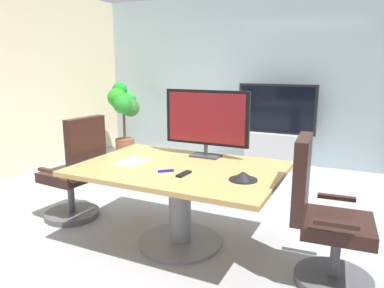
{
  "coord_description": "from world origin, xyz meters",
  "views": [
    {
      "loc": [
        1.42,
        -2.85,
        1.58
      ],
      "look_at": [
        0.01,
        0.08,
        0.88
      ],
      "focal_mm": 33.75,
      "sensor_mm": 36.0,
      "label": 1
    }
  ],
  "objects_px": {
    "office_chair_right": "(324,224)",
    "potted_plant": "(124,110)",
    "conference_phone": "(243,176)",
    "remote_control": "(184,174)",
    "office_chair_left": "(76,177)",
    "conference_table": "(180,187)",
    "wall_display_unit": "(275,140)",
    "tv_monitor": "(206,119)"
  },
  "relations": [
    {
      "from": "office_chair_left",
      "to": "tv_monitor",
      "type": "xyz_separation_m",
      "value": [
        1.28,
        0.41,
        0.63
      ]
    },
    {
      "from": "conference_table",
      "to": "conference_phone",
      "type": "height_order",
      "value": "conference_phone"
    },
    {
      "from": "office_chair_right",
      "to": "potted_plant",
      "type": "bearing_deg",
      "value": 50.66
    },
    {
      "from": "tv_monitor",
      "to": "conference_table",
      "type": "bearing_deg",
      "value": -98.8
    },
    {
      "from": "conference_table",
      "to": "office_chair_right",
      "type": "height_order",
      "value": "office_chair_right"
    },
    {
      "from": "conference_phone",
      "to": "remote_control",
      "type": "distance_m",
      "value": 0.48
    },
    {
      "from": "office_chair_left",
      "to": "remote_control",
      "type": "xyz_separation_m",
      "value": [
        1.36,
        -0.22,
        0.28
      ]
    },
    {
      "from": "conference_table",
      "to": "office_chair_left",
      "type": "distance_m",
      "value": 1.22
    },
    {
      "from": "conference_table",
      "to": "potted_plant",
      "type": "distance_m",
      "value": 3.48
    },
    {
      "from": "office_chair_left",
      "to": "office_chair_right",
      "type": "bearing_deg",
      "value": 92.64
    },
    {
      "from": "office_chair_left",
      "to": "office_chair_right",
      "type": "xyz_separation_m",
      "value": [
        2.43,
        -0.08,
        0.0
      ]
    },
    {
      "from": "office_chair_right",
      "to": "conference_phone",
      "type": "distance_m",
      "value": 0.67
    },
    {
      "from": "office_chair_left",
      "to": "remote_control",
      "type": "height_order",
      "value": "office_chair_left"
    },
    {
      "from": "wall_display_unit",
      "to": "potted_plant",
      "type": "xyz_separation_m",
      "value": [
        -2.6,
        -0.4,
        0.37
      ]
    },
    {
      "from": "office_chair_left",
      "to": "potted_plant",
      "type": "distance_m",
      "value": 2.78
    },
    {
      "from": "conference_table",
      "to": "wall_display_unit",
      "type": "bearing_deg",
      "value": 86.37
    },
    {
      "from": "tv_monitor",
      "to": "office_chair_right",
      "type": "bearing_deg",
      "value": -23.37
    },
    {
      "from": "conference_phone",
      "to": "remote_control",
      "type": "height_order",
      "value": "conference_phone"
    },
    {
      "from": "conference_table",
      "to": "office_chair_right",
      "type": "bearing_deg",
      "value": -3.23
    },
    {
      "from": "office_chair_right",
      "to": "remote_control",
      "type": "height_order",
      "value": "office_chair_right"
    },
    {
      "from": "office_chair_left",
      "to": "potted_plant",
      "type": "relative_size",
      "value": 0.84
    },
    {
      "from": "potted_plant",
      "to": "remote_control",
      "type": "height_order",
      "value": "potted_plant"
    },
    {
      "from": "tv_monitor",
      "to": "remote_control",
      "type": "bearing_deg",
      "value": -82.69
    },
    {
      "from": "potted_plant",
      "to": "conference_phone",
      "type": "xyz_separation_m",
      "value": [
        3.03,
        -2.63,
        -0.06
      ]
    },
    {
      "from": "conference_phone",
      "to": "conference_table",
      "type": "bearing_deg",
      "value": 167.99
    },
    {
      "from": "conference_phone",
      "to": "remote_control",
      "type": "bearing_deg",
      "value": -170.56
    },
    {
      "from": "office_chair_right",
      "to": "remote_control",
      "type": "relative_size",
      "value": 6.41
    },
    {
      "from": "office_chair_right",
      "to": "tv_monitor",
      "type": "distance_m",
      "value": 1.4
    },
    {
      "from": "tv_monitor",
      "to": "wall_display_unit",
      "type": "distance_m",
      "value": 2.56
    },
    {
      "from": "wall_display_unit",
      "to": "remote_control",
      "type": "xyz_separation_m",
      "value": [
        -0.04,
        -3.11,
        0.29
      ]
    },
    {
      "from": "wall_display_unit",
      "to": "remote_control",
      "type": "height_order",
      "value": "wall_display_unit"
    },
    {
      "from": "office_chair_left",
      "to": "office_chair_right",
      "type": "relative_size",
      "value": 1.0
    },
    {
      "from": "tv_monitor",
      "to": "wall_display_unit",
      "type": "relative_size",
      "value": 0.64
    },
    {
      "from": "conference_table",
      "to": "remote_control",
      "type": "relative_size",
      "value": 10.25
    },
    {
      "from": "wall_display_unit",
      "to": "tv_monitor",
      "type": "bearing_deg",
      "value": -92.73
    },
    {
      "from": "remote_control",
      "to": "conference_phone",
      "type": "bearing_deg",
      "value": 13.96
    },
    {
      "from": "office_chair_left",
      "to": "tv_monitor",
      "type": "height_order",
      "value": "tv_monitor"
    },
    {
      "from": "office_chair_left",
      "to": "conference_table",
      "type": "bearing_deg",
      "value": 93.89
    },
    {
      "from": "conference_phone",
      "to": "remote_control",
      "type": "relative_size",
      "value": 1.29
    },
    {
      "from": "office_chair_left",
      "to": "remote_control",
      "type": "relative_size",
      "value": 6.41
    },
    {
      "from": "wall_display_unit",
      "to": "remote_control",
      "type": "distance_m",
      "value": 3.12
    },
    {
      "from": "office_chair_right",
      "to": "potted_plant",
      "type": "height_order",
      "value": "potted_plant"
    }
  ]
}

